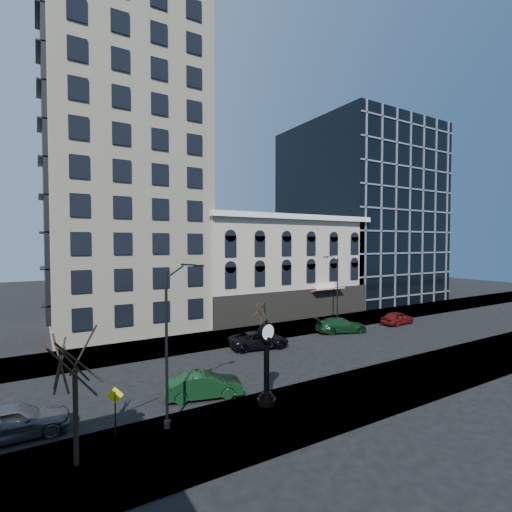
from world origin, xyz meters
TOP-DOWN VIEW (x-y plane):
  - ground at (0.00, 0.00)m, footprint 160.00×160.00m
  - sidewalk_far at (0.00, 8.00)m, footprint 160.00×6.00m
  - sidewalk_near at (0.00, -8.00)m, footprint 160.00×6.00m
  - cream_tower at (-6.11, 18.88)m, footprint 15.90×15.40m
  - victorian_row at (12.00, 15.89)m, footprint 22.60×11.19m
  - glass_office at (32.00, 20.91)m, footprint 20.00×20.15m
  - street_clock at (-3.58, -6.54)m, footprint 1.08×1.08m
  - street_lamp_near at (-8.62, -6.24)m, footprint 2.08×0.68m
  - street_lamp_far at (13.60, 6.71)m, footprint 2.02×0.40m
  - bare_tree_near at (-13.29, -7.45)m, footprint 3.68×3.68m
  - bare_tree_far at (4.03, 6.38)m, footprint 2.47×2.47m
  - warning_sign at (-11.53, -6.00)m, footprint 0.74×0.28m
  - car_near_a at (-15.64, -3.47)m, footprint 4.88×2.00m
  - car_near_b at (-6.16, -3.72)m, footprint 4.79×2.66m
  - car_far_a at (1.97, 3.44)m, footprint 5.58×3.29m
  - car_far_b at (12.10, 3.97)m, footprint 5.61×3.65m
  - car_far_c at (20.21, 3.55)m, footprint 4.40×2.03m

SIDE VIEW (x-z plane):
  - ground at x=0.00m, z-range 0.00..0.00m
  - sidewalk_far at x=0.00m, z-range 0.00..0.12m
  - sidewalk_near at x=0.00m, z-range 0.00..0.12m
  - car_far_a at x=1.97m, z-range 0.00..1.45m
  - car_far_c at x=20.21m, z-range 0.00..1.46m
  - car_near_b at x=-6.16m, z-range 0.00..1.49m
  - car_far_b at x=12.10m, z-range 0.00..1.51m
  - car_near_a at x=-15.64m, z-range 0.00..1.66m
  - warning_sign at x=-11.53m, z-range 0.56..2.92m
  - street_clock at x=-3.58m, z-range -0.11..4.65m
  - bare_tree_far at x=4.03m, z-range 1.19..5.43m
  - bare_tree_near at x=-13.29m, z-range 1.73..8.05m
  - victorian_row at x=12.00m, z-range -0.25..12.25m
  - street_lamp_far at x=13.60m, z-range 2.11..9.91m
  - street_lamp_near at x=-8.62m, z-range 2.19..10.34m
  - glass_office at x=32.00m, z-range 0.00..28.00m
  - cream_tower at x=-6.11m, z-range -1.93..40.57m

